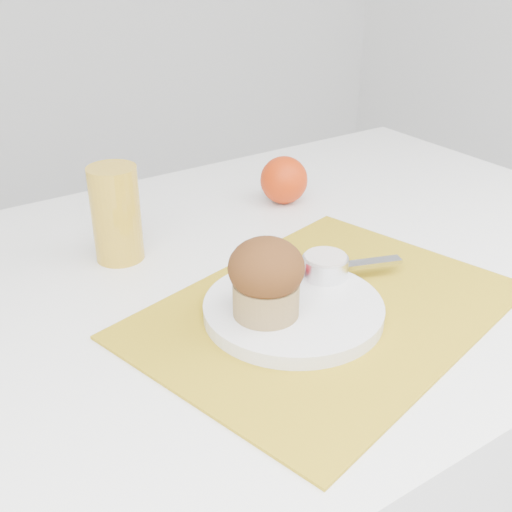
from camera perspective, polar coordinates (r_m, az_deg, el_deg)
table at (r=1.13m, az=1.16°, el=-17.55°), size 1.20×0.80×0.75m
placemat at (r=0.79m, az=6.23°, el=-4.84°), size 0.52×0.43×0.00m
plate at (r=0.77m, az=3.34°, el=-4.75°), size 0.22×0.22×0.02m
ramekin at (r=0.82m, az=6.16°, el=-0.95°), size 0.06×0.06×0.03m
cream at (r=0.82m, az=6.21°, el=-0.15°), size 0.06×0.06×0.01m
raspberry_near at (r=0.81m, az=2.50°, el=-1.56°), size 0.02×0.02×0.02m
raspberry_far at (r=0.81m, az=3.14°, el=-1.67°), size 0.02×0.02×0.02m
butter_knife at (r=0.84m, az=6.14°, el=-1.12°), size 0.21×0.09×0.01m
orange at (r=1.08m, az=2.50°, el=6.77°), size 0.08×0.08×0.08m
juice_glass at (r=0.90m, az=-12.33°, el=3.67°), size 0.07×0.07×0.14m
muffin at (r=0.72m, az=0.91°, el=-1.93°), size 0.09×0.09×0.09m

